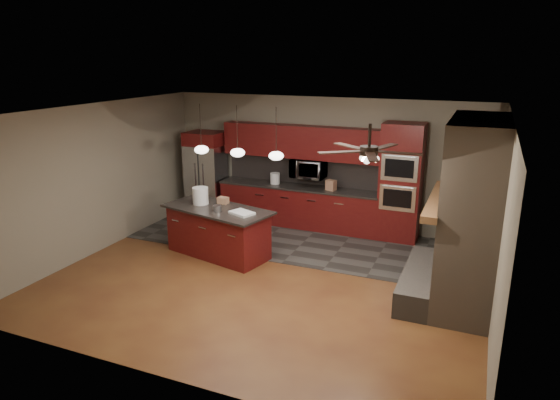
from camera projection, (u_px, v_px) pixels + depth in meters
The scene contains 22 objects.
ground at pixel (268, 277), 8.52m from camera, with size 7.00×7.00×0.00m, color brown.
ceiling at pixel (267, 111), 7.73m from camera, with size 7.00×6.00×0.02m, color white.
back_wall at pixel (324, 163), 10.78m from camera, with size 7.00×0.02×2.80m, color slate.
right_wall at pixel (501, 225), 6.82m from camera, with size 0.02×6.00×2.80m, color slate.
left_wall at pixel (99, 178), 9.42m from camera, with size 0.02×6.00×2.80m, color slate.
slate_tile_patch at pixel (304, 241), 10.11m from camera, with size 7.00×2.40×0.01m, color #383632.
fireplace_column at pixel (466, 220), 7.38m from camera, with size 1.30×2.10×2.80m.
back_cabinetry at pixel (299, 186), 10.87m from camera, with size 3.59×0.64×2.20m.
oven_tower at pixel (401, 183), 9.93m from camera, with size 0.80×0.63×2.38m.
microwave at pixel (308, 168), 10.69m from camera, with size 0.73×0.41×0.50m, color silver.
refrigerator at pixel (207, 174), 11.57m from camera, with size 0.83×0.75×1.96m.
kitchen_island at pixel (218, 231), 9.34m from camera, with size 2.22×1.39×0.92m.
white_bucket at pixel (200, 196), 9.43m from camera, with size 0.30×0.30×0.32m, color silver.
paint_can at pixel (217, 208), 9.03m from camera, with size 0.16×0.16×0.10m, color #A1A0A5.
paint_tray at pixel (242, 213), 8.86m from camera, with size 0.42×0.29×0.04m, color silver.
cardboard_box at pixel (223, 200), 9.48m from camera, with size 0.19×0.14×0.12m, color #986C4E.
counter_bucket at pixel (275, 178), 11.00m from camera, with size 0.21×0.21×0.24m, color silver.
counter_box at pixel (331, 185), 10.48m from camera, with size 0.20×0.15×0.22m, color #94664C.
pendant_left at pixel (202, 149), 9.20m from camera, with size 0.26×0.26×0.92m.
pendant_center at pixel (238, 152), 8.92m from camera, with size 0.26×0.26×0.92m.
pendant_right at pixel (276, 156), 8.64m from camera, with size 0.26×0.26×0.92m.
ceiling_fan at pixel (369, 150), 6.45m from camera, with size 1.27×1.33×0.41m.
Camera 1 is at (3.20, -7.12, 3.65)m, focal length 32.00 mm.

